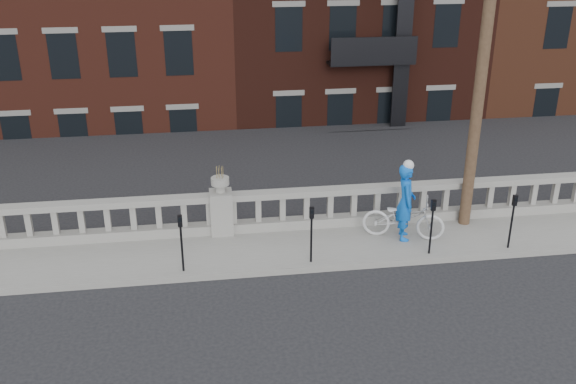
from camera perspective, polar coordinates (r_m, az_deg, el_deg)
name	(u,v)px	position (r m, az deg, el deg)	size (l,w,h in m)	color
ground	(233,329)	(12.82, -4.93, -12.01)	(120.00, 120.00, 0.00)	black
sidewalk	(224,253)	(15.34, -5.67, -5.39)	(32.00, 2.20, 0.15)	gray
balustrade	(222,214)	(15.94, -5.93, -1.99)	(28.00, 0.34, 1.03)	gray
planter_pedestal	(221,207)	(15.86, -5.96, -1.37)	(0.55, 0.55, 1.76)	gray
lower_level	(213,21)	(33.90, -6.72, 14.83)	(80.00, 44.00, 20.80)	#605E59
utility_pole	(488,21)	(15.74, 17.33, 14.31)	(1.60, 0.28, 10.00)	#422D1E
parking_meter_b	(181,237)	(14.17, -9.48, -3.95)	(0.10, 0.09, 1.36)	black
parking_meter_c	(311,228)	(14.35, 2.10, -3.25)	(0.10, 0.09, 1.36)	black
parking_meter_d	(432,221)	(15.08, 12.69, -2.49)	(0.10, 0.09, 1.36)	black
parking_meter_e	(513,215)	(15.86, 19.34, -1.97)	(0.10, 0.09, 1.36)	black
bicycle	(404,218)	(15.85, 10.23, -2.28)	(0.69, 1.98, 1.04)	beige
cyclist	(406,202)	(15.66, 10.41, -0.86)	(0.70, 0.46, 1.92)	blue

